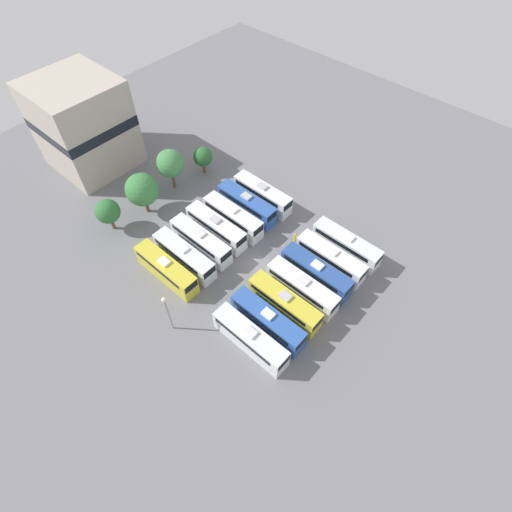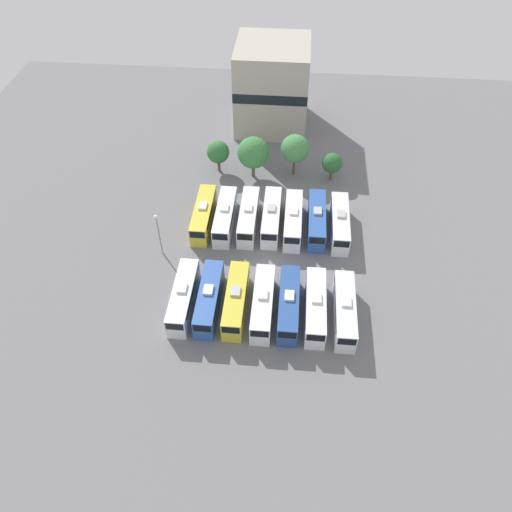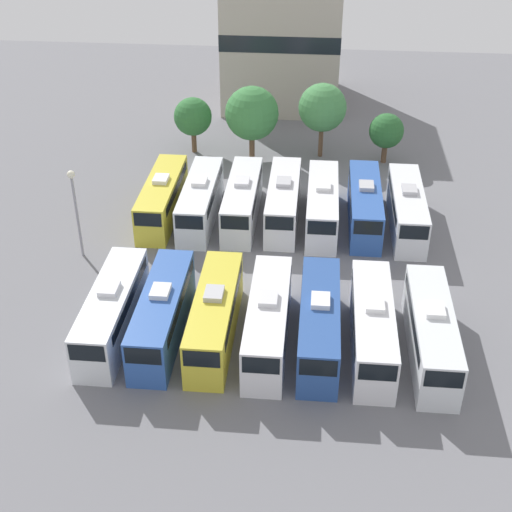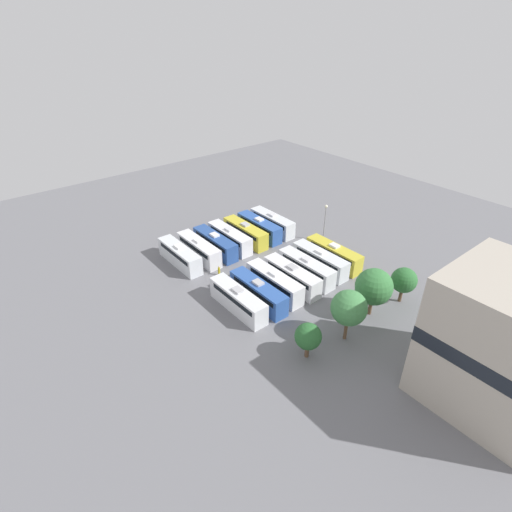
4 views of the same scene
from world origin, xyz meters
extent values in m
plane|color=slate|center=(0.00, 0.00, 0.00)|extent=(119.93, 119.93, 0.00)
cube|color=silver|center=(-10.39, -8.10, 1.68)|extent=(2.52, 10.81, 3.37)
cube|color=black|center=(-10.39, -7.83, 2.65)|extent=(2.56, 9.18, 0.74)
cube|color=black|center=(-10.39, -13.49, 2.63)|extent=(2.22, 0.08, 1.18)
cube|color=silver|center=(-10.39, -8.10, 3.54)|extent=(1.20, 1.60, 0.35)
cube|color=#2D56A8|center=(-7.00, -8.07, 1.68)|extent=(2.52, 10.81, 3.37)
cube|color=black|center=(-7.00, -7.80, 2.65)|extent=(2.56, 9.18, 0.74)
cube|color=black|center=(-7.00, -13.46, 2.63)|extent=(2.22, 0.08, 1.18)
cube|color=white|center=(-7.00, -8.07, 3.54)|extent=(1.20, 1.60, 0.35)
cube|color=gold|center=(-3.51, -8.00, 1.68)|extent=(2.52, 10.81, 3.37)
cube|color=black|center=(-3.51, -7.73, 2.65)|extent=(2.56, 9.18, 0.74)
cube|color=black|center=(-3.51, -13.40, 2.63)|extent=(2.22, 0.08, 1.18)
cube|color=#B2B2B7|center=(-3.51, -8.00, 3.54)|extent=(1.20, 1.60, 0.35)
cube|color=silver|center=(0.02, -8.25, 1.68)|extent=(2.52, 10.81, 3.37)
cube|color=black|center=(0.02, -7.98, 2.65)|extent=(2.56, 9.18, 0.74)
cube|color=black|center=(0.02, -13.64, 2.63)|extent=(2.22, 0.08, 1.18)
cube|color=silver|center=(0.02, -8.25, 3.54)|extent=(1.20, 1.60, 0.35)
cube|color=#284C93|center=(3.35, -8.14, 1.68)|extent=(2.52, 10.81, 3.37)
cube|color=black|center=(3.35, -7.87, 2.65)|extent=(2.56, 9.18, 0.74)
cube|color=black|center=(3.35, -13.53, 2.63)|extent=(2.22, 0.08, 1.18)
cube|color=white|center=(3.35, -8.14, 3.54)|extent=(1.20, 1.60, 0.35)
cube|color=silver|center=(6.77, -8.23, 1.68)|extent=(2.52, 10.81, 3.37)
cube|color=black|center=(6.77, -7.96, 2.65)|extent=(2.56, 9.18, 0.74)
cube|color=black|center=(6.77, -13.62, 2.63)|extent=(2.22, 0.08, 1.18)
cube|color=white|center=(6.77, -8.23, 3.54)|extent=(1.20, 1.60, 0.35)
cube|color=silver|center=(10.48, -8.47, 1.68)|extent=(2.52, 10.81, 3.37)
cube|color=black|center=(10.48, -8.20, 2.65)|extent=(2.56, 9.18, 0.74)
cube|color=black|center=(10.48, -13.86, 2.63)|extent=(2.22, 0.08, 1.18)
cube|color=white|center=(10.48, -8.47, 3.54)|extent=(1.20, 1.60, 0.35)
cube|color=gold|center=(-10.34, 8.12, 1.68)|extent=(2.52, 10.81, 3.37)
cube|color=black|center=(-10.34, 8.39, 2.65)|extent=(2.56, 9.18, 0.74)
cube|color=black|center=(-10.34, 2.73, 2.63)|extent=(2.22, 0.08, 1.18)
cube|color=white|center=(-10.34, 8.12, 3.54)|extent=(1.20, 1.60, 0.35)
cube|color=silver|center=(-7.03, 7.99, 1.68)|extent=(2.52, 10.81, 3.37)
cube|color=black|center=(-7.03, 8.26, 2.65)|extent=(2.56, 9.18, 0.74)
cube|color=black|center=(-7.03, 2.60, 2.63)|extent=(2.22, 0.08, 1.18)
cube|color=white|center=(-7.03, 7.99, 3.54)|extent=(1.20, 1.60, 0.35)
cube|color=silver|center=(-3.46, 8.27, 1.68)|extent=(2.52, 10.81, 3.37)
cube|color=black|center=(-3.46, 8.54, 2.65)|extent=(2.56, 9.18, 0.74)
cube|color=black|center=(-3.46, 2.88, 2.63)|extent=(2.22, 0.08, 1.18)
cube|color=silver|center=(-3.46, 8.27, 3.54)|extent=(1.20, 1.60, 0.35)
cube|color=silver|center=(0.01, 8.51, 1.68)|extent=(2.52, 10.81, 3.37)
cube|color=black|center=(0.01, 8.78, 2.65)|extent=(2.56, 9.18, 0.74)
cube|color=black|center=(0.01, 3.12, 2.63)|extent=(2.22, 0.08, 1.18)
cube|color=#B2B2B7|center=(0.01, 8.51, 3.54)|extent=(1.20, 1.60, 0.35)
cube|color=silver|center=(3.33, 8.09, 1.68)|extent=(2.52, 10.81, 3.37)
cube|color=black|center=(3.33, 8.36, 2.65)|extent=(2.56, 9.18, 0.74)
cube|color=black|center=(3.33, 2.70, 2.63)|extent=(2.22, 0.08, 1.18)
cube|color=white|center=(3.33, 8.09, 3.54)|extent=(1.20, 1.60, 0.35)
cube|color=#2D56A8|center=(6.88, 8.44, 1.68)|extent=(2.52, 10.81, 3.37)
cube|color=black|center=(6.88, 8.71, 2.65)|extent=(2.56, 9.18, 0.74)
cube|color=black|center=(6.88, 3.05, 2.63)|extent=(2.22, 0.08, 1.18)
cube|color=#B2B2B7|center=(6.88, 8.44, 3.54)|extent=(1.20, 1.60, 0.35)
cube|color=silver|center=(10.35, 8.04, 1.68)|extent=(2.52, 10.81, 3.37)
cube|color=black|center=(10.35, 8.31, 2.65)|extent=(2.56, 9.18, 0.74)
cube|color=black|center=(10.35, 2.65, 2.63)|extent=(2.22, 0.08, 1.18)
cube|color=#B2B2B7|center=(10.35, 8.04, 3.54)|extent=(1.20, 1.60, 0.35)
cylinder|color=gold|center=(7.23, -1.36, 0.75)|extent=(0.36, 0.36, 1.50)
sphere|color=tan|center=(7.23, -1.36, 1.62)|extent=(0.24, 0.24, 0.24)
cylinder|color=gray|center=(-15.41, 1.21, 3.44)|extent=(0.20, 0.20, 6.88)
sphere|color=#EAE5C6|center=(-15.41, 1.21, 7.06)|extent=(0.60, 0.60, 0.60)
cylinder|color=brown|center=(-9.92, 21.84, 1.23)|extent=(0.51, 0.51, 2.47)
sphere|color=#2D6B33|center=(-9.92, 21.84, 3.80)|extent=(3.82, 3.82, 3.82)
cylinder|color=brown|center=(-3.87, 20.81, 1.46)|extent=(0.55, 0.55, 2.91)
sphere|color=#387A3D|center=(-3.87, 20.81, 4.76)|extent=(5.27, 5.27, 5.27)
cylinder|color=brown|center=(2.98, 21.96, 1.75)|extent=(0.46, 0.46, 3.49)
sphere|color=#428447|center=(2.98, 21.96, 5.15)|extent=(4.73, 4.73, 4.73)
cylinder|color=brown|center=(9.31, 21.06, 1.07)|extent=(0.54, 0.54, 2.14)
sphere|color=#28602D|center=(9.31, 21.06, 3.33)|extent=(3.40, 3.40, 3.40)
cube|color=#B2A899|center=(-1.93, 38.18, 7.70)|extent=(13.12, 13.57, 15.40)
cube|color=black|center=(-1.93, 38.18, 8.47)|extent=(13.18, 13.63, 1.80)
camera|label=1|loc=(-26.82, -23.72, 47.59)|focal=28.00mm
camera|label=2|loc=(2.62, -48.22, 52.34)|focal=35.00mm
camera|label=3|loc=(2.66, -45.08, 30.11)|focal=50.00mm
camera|label=4|loc=(37.70, 45.71, 36.88)|focal=28.00mm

